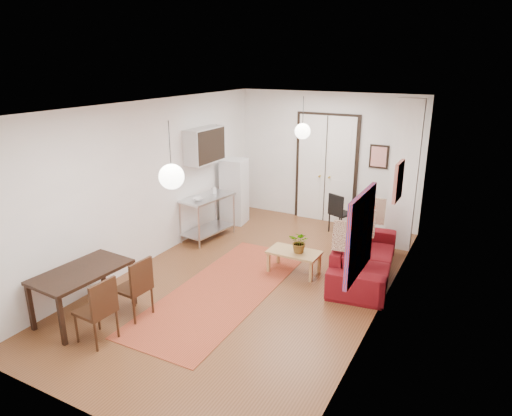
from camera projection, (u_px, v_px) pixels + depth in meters
The scene contains 27 objects.
floor at pixel (253, 280), 7.70m from camera, with size 7.00×7.00×0.00m, color brown.
ceiling at pixel (253, 105), 6.80m from camera, with size 4.20×7.00×0.02m, color silver.
wall_back at pixel (327, 158), 10.19m from camera, with size 4.20×0.02×2.90m, color silver.
wall_front at pixel (78, 293), 4.31m from camera, with size 4.20×0.02×2.90m, color silver.
wall_left at pixel (150, 182), 8.19m from camera, with size 0.02×7.00×2.90m, color silver.
wall_right at pixel (386, 219), 6.32m from camera, with size 0.02×7.00×2.90m, color silver.
double_doors at pixel (326, 170), 10.23m from camera, with size 1.44×0.06×2.50m, color white.
stub_partition at pixel (404, 177), 8.57m from camera, with size 0.50×0.10×2.90m, color silver.
wall_cabinet at pixel (205, 145), 9.23m from camera, with size 0.35×1.00×0.70m, color silver.
painting_popart at pixel (360, 234), 5.22m from camera, with size 0.05×1.00×1.00m, color red.
painting_abstract at pixel (398, 181), 6.89m from camera, with size 0.05×0.50×0.60m, color beige.
poster_back at pixel (379, 157), 9.61m from camera, with size 0.40×0.03×0.50m, color red.
print_left at pixel (212, 139), 9.70m from camera, with size 0.03×0.44×0.54m, color #A26443.
pendant_back at pixel (303, 131), 8.68m from camera, with size 0.30×0.30×0.80m.
pendant_front at pixel (172, 177), 5.32m from camera, with size 0.30×0.30×0.80m.
kilim_rug at pixel (224, 290), 7.37m from camera, with size 1.42×3.79×0.01m, color #AA3F2A.
sofa at pixel (364, 256), 7.82m from camera, with size 2.31×0.90×0.68m, color maroon.
coffee_table at pixel (294, 254), 7.89m from camera, with size 0.89×0.50×0.40m.
potted_plant at pixel (300, 242), 7.77m from camera, with size 0.35×0.30×0.39m, color #327135.
kitchen_counter at pixel (208, 212), 9.38m from camera, with size 0.74×1.24×0.89m.
bowl at pixel (199, 199), 9.02m from camera, with size 0.21×0.21×0.05m, color white.
soap_bottle at pixel (214, 189), 9.46m from camera, with size 0.08×0.09×0.19m, color #4F83AD.
fridge at pixel (234, 191), 10.24m from camera, with size 0.52×0.52×1.46m, color silver.
dining_table at pixel (82, 275), 6.43m from camera, with size 0.84×1.37×0.73m.
dining_chair_near at pixel (137, 280), 6.57m from camera, with size 0.46×0.63×0.91m.
dining_chair_far at pixel (100, 302), 5.98m from camera, with size 0.46×0.63×0.91m.
black_side_chair at pixel (342, 209), 9.77m from camera, with size 0.52×0.53×0.87m.
Camera 1 is at (3.30, -6.11, 3.56)m, focal length 32.00 mm.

